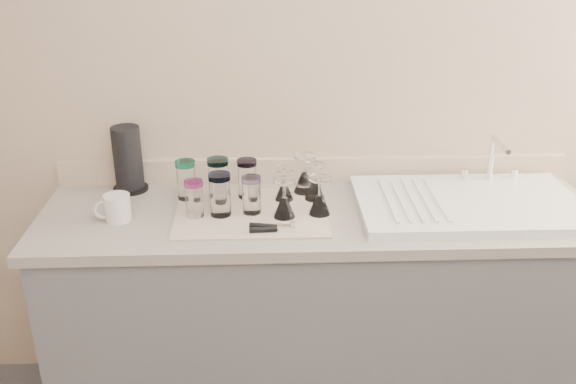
{
  "coord_description": "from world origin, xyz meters",
  "views": [
    {
      "loc": [
        -0.2,
        -0.93,
        1.92
      ],
      "look_at": [
        -0.12,
        1.15,
        1.0
      ],
      "focal_mm": 40.0,
      "sensor_mm": 36.0,
      "label": 1
    }
  ],
  "objects_px": {
    "goblet_front_right": "(320,201)",
    "tumbler_magenta": "(194,198)",
    "tumbler_blue": "(220,194)",
    "goblet_front_left": "(284,204)",
    "white_mug": "(117,208)",
    "sink_unit": "(469,203)",
    "goblet_extra": "(304,179)",
    "paper_towel_roll": "(128,160)",
    "tumbler_cyan": "(218,179)",
    "tumbler_purple": "(247,178)",
    "goblet_back_right": "(315,187)",
    "goblet_back_left": "(284,189)",
    "can_opener": "(272,228)",
    "tumbler_lavender": "(252,195)",
    "tumbler_teal": "(186,179)"
  },
  "relations": [
    {
      "from": "goblet_front_right",
      "to": "tumbler_magenta",
      "type": "bearing_deg",
      "value": 179.93
    },
    {
      "from": "paper_towel_roll",
      "to": "goblet_back_left",
      "type": "bearing_deg",
      "value": -12.42
    },
    {
      "from": "sink_unit",
      "to": "goblet_front_right",
      "type": "xyz_separation_m",
      "value": [
        -0.56,
        -0.04,
        0.04
      ]
    },
    {
      "from": "tumbler_cyan",
      "to": "goblet_front_right",
      "type": "xyz_separation_m",
      "value": [
        0.37,
        -0.15,
        -0.03
      ]
    },
    {
      "from": "tumbler_cyan",
      "to": "goblet_back_right",
      "type": "height_order",
      "value": "tumbler_cyan"
    },
    {
      "from": "goblet_front_right",
      "to": "white_mug",
      "type": "relative_size",
      "value": 1.0
    },
    {
      "from": "paper_towel_roll",
      "to": "tumbler_purple",
      "type": "bearing_deg",
      "value": -12.55
    },
    {
      "from": "white_mug",
      "to": "paper_towel_roll",
      "type": "bearing_deg",
      "value": 90.74
    },
    {
      "from": "tumbler_lavender",
      "to": "paper_towel_roll",
      "type": "distance_m",
      "value": 0.54
    },
    {
      "from": "tumbler_lavender",
      "to": "can_opener",
      "type": "height_order",
      "value": "tumbler_lavender"
    },
    {
      "from": "tumbler_cyan",
      "to": "goblet_front_right",
      "type": "relative_size",
      "value": 1.14
    },
    {
      "from": "tumbler_lavender",
      "to": "goblet_back_right",
      "type": "relative_size",
      "value": 0.99
    },
    {
      "from": "sink_unit",
      "to": "tumbler_cyan",
      "type": "relative_size",
      "value": 5.1
    },
    {
      "from": "tumbler_magenta",
      "to": "goblet_front_right",
      "type": "relative_size",
      "value": 0.95
    },
    {
      "from": "goblet_back_left",
      "to": "can_opener",
      "type": "height_order",
      "value": "goblet_back_left"
    },
    {
      "from": "sink_unit",
      "to": "goblet_front_right",
      "type": "distance_m",
      "value": 0.56
    },
    {
      "from": "sink_unit",
      "to": "goblet_back_left",
      "type": "bearing_deg",
      "value": 172.57
    },
    {
      "from": "tumbler_blue",
      "to": "goblet_front_left",
      "type": "relative_size",
      "value": 1.12
    },
    {
      "from": "tumbler_blue",
      "to": "tumbler_lavender",
      "type": "relative_size",
      "value": 1.14
    },
    {
      "from": "tumbler_lavender",
      "to": "goblet_back_right",
      "type": "bearing_deg",
      "value": 25.12
    },
    {
      "from": "goblet_back_left",
      "to": "goblet_front_left",
      "type": "bearing_deg",
      "value": -91.69
    },
    {
      "from": "tumbler_magenta",
      "to": "sink_unit",
      "type": "bearing_deg",
      "value": 2.3
    },
    {
      "from": "tumbler_purple",
      "to": "tumbler_lavender",
      "type": "xyz_separation_m",
      "value": [
        0.02,
        -0.14,
        -0.01
      ]
    },
    {
      "from": "white_mug",
      "to": "tumbler_lavender",
      "type": "bearing_deg",
      "value": 3.5
    },
    {
      "from": "tumbler_cyan",
      "to": "white_mug",
      "type": "bearing_deg",
      "value": -156.29
    },
    {
      "from": "tumbler_cyan",
      "to": "paper_towel_roll",
      "type": "bearing_deg",
      "value": 161.76
    },
    {
      "from": "tumbler_blue",
      "to": "goblet_extra",
      "type": "xyz_separation_m",
      "value": [
        0.31,
        0.19,
        -0.03
      ]
    },
    {
      "from": "sink_unit",
      "to": "white_mug",
      "type": "bearing_deg",
      "value": -177.75
    },
    {
      "from": "tumbler_magenta",
      "to": "tumbler_blue",
      "type": "xyz_separation_m",
      "value": [
        0.09,
        0.0,
        0.01
      ]
    },
    {
      "from": "tumbler_purple",
      "to": "goblet_back_right",
      "type": "distance_m",
      "value": 0.26
    },
    {
      "from": "sink_unit",
      "to": "tumbler_teal",
      "type": "relative_size",
      "value": 5.47
    },
    {
      "from": "tumbler_cyan",
      "to": "goblet_front_left",
      "type": "relative_size",
      "value": 1.14
    },
    {
      "from": "goblet_back_right",
      "to": "goblet_front_right",
      "type": "height_order",
      "value": "goblet_front_right"
    },
    {
      "from": "tumbler_magenta",
      "to": "paper_towel_roll",
      "type": "distance_m",
      "value": 0.39
    },
    {
      "from": "tumbler_lavender",
      "to": "goblet_front_right",
      "type": "relative_size",
      "value": 0.98
    },
    {
      "from": "goblet_back_right",
      "to": "paper_towel_roll",
      "type": "distance_m",
      "value": 0.74
    },
    {
      "from": "tumbler_cyan",
      "to": "tumbler_purple",
      "type": "xyz_separation_m",
      "value": [
        0.11,
        0.01,
        -0.01
      ]
    },
    {
      "from": "goblet_back_left",
      "to": "paper_towel_roll",
      "type": "xyz_separation_m",
      "value": [
        -0.6,
        0.13,
        0.08
      ]
    },
    {
      "from": "white_mug",
      "to": "tumbler_blue",
      "type": "bearing_deg",
      "value": 2.31
    },
    {
      "from": "tumbler_blue",
      "to": "goblet_back_right",
      "type": "distance_m",
      "value": 0.37
    },
    {
      "from": "sink_unit",
      "to": "tumbler_magenta",
      "type": "xyz_separation_m",
      "value": [
        -1.01,
        -0.04,
        0.06
      ]
    },
    {
      "from": "tumbler_cyan",
      "to": "tumbler_magenta",
      "type": "xyz_separation_m",
      "value": [
        -0.08,
        -0.15,
        -0.01
      ]
    },
    {
      "from": "goblet_back_left",
      "to": "tumbler_cyan",
      "type": "bearing_deg",
      "value": 176.41
    },
    {
      "from": "goblet_front_right",
      "to": "can_opener",
      "type": "relative_size",
      "value": 0.89
    },
    {
      "from": "goblet_extra",
      "to": "paper_towel_roll",
      "type": "height_order",
      "value": "paper_towel_roll"
    },
    {
      "from": "tumbler_blue",
      "to": "white_mug",
      "type": "height_order",
      "value": "tumbler_blue"
    },
    {
      "from": "tumbler_lavender",
      "to": "tumbler_cyan",
      "type": "bearing_deg",
      "value": 135.13
    },
    {
      "from": "white_mug",
      "to": "tumbler_purple",
      "type": "bearing_deg",
      "value": 20.15
    },
    {
      "from": "tumbler_blue",
      "to": "can_opener",
      "type": "relative_size",
      "value": 0.99
    },
    {
      "from": "tumbler_cyan",
      "to": "goblet_back_left",
      "type": "xyz_separation_m",
      "value": [
        0.25,
        -0.02,
        -0.04
      ]
    }
  ]
}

